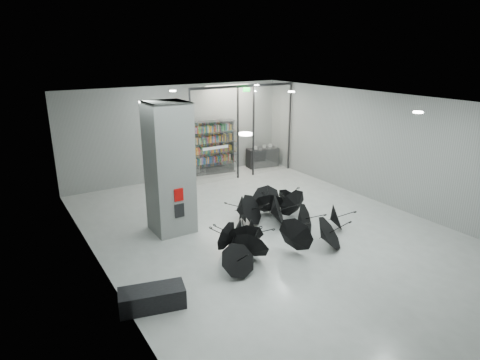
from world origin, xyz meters
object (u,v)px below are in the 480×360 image
bookshelf (211,148)px  umbrella_cluster (270,226)px  column (169,169)px  shop_counter (262,157)px  bench (152,298)px

bookshelf → umbrella_cluster: 6.95m
column → shop_counter: (6.57, 4.44, -1.55)m
column → umbrella_cluster: (2.35, -1.95, -1.69)m
shop_counter → bench: bearing=-127.8°
bookshelf → umbrella_cluster: size_ratio=0.47×
column → bookshelf: size_ratio=1.67×
column → shop_counter: 8.08m
shop_counter → umbrella_cluster: (-4.21, -6.39, -0.14)m
column → bench: (-2.00, -3.57, -1.77)m
shop_counter → umbrella_cluster: size_ratio=0.29×
bookshelf → shop_counter: 2.72m
bench → shop_counter: (8.57, 8.01, 0.22)m
bench → umbrella_cluster: 4.64m
shop_counter → column: bearing=-136.9°
bench → shop_counter: size_ratio=0.95×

